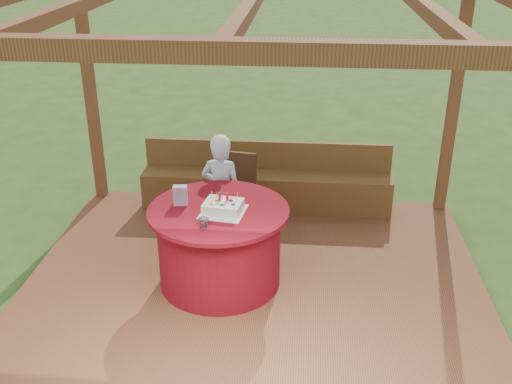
# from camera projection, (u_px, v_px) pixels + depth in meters

# --- Properties ---
(ground) EXTENTS (60.00, 60.00, 0.00)m
(ground) POSITION_uv_depth(u_px,v_px,m) (254.00, 294.00, 5.91)
(ground) COLOR #2B4A18
(ground) RESTS_ON ground
(deck) EXTENTS (4.50, 4.00, 0.12)m
(deck) POSITION_uv_depth(u_px,v_px,m) (254.00, 289.00, 5.88)
(deck) COLOR brown
(deck) RESTS_ON ground
(pergola) EXTENTS (4.50, 4.00, 2.72)m
(pergola) POSITION_uv_depth(u_px,v_px,m) (253.00, 49.00, 4.89)
(pergola) COLOR brown
(pergola) RESTS_ON deck
(bench) EXTENTS (3.00, 0.42, 0.80)m
(bench) POSITION_uv_depth(u_px,v_px,m) (266.00, 187.00, 7.30)
(bench) COLOR brown
(bench) RESTS_ON deck
(table) EXTENTS (1.33, 1.33, 0.80)m
(table) POSITION_uv_depth(u_px,v_px,m) (219.00, 245.00, 5.74)
(table) COLOR maroon
(table) RESTS_ON deck
(chair) EXTENTS (0.47, 0.47, 0.86)m
(chair) POSITION_uv_depth(u_px,v_px,m) (236.00, 187.00, 6.80)
(chair) COLOR #3B2412
(chair) RESTS_ON deck
(elderly_woman) EXTENTS (0.47, 0.34, 1.23)m
(elderly_woman) POSITION_uv_depth(u_px,v_px,m) (221.00, 189.00, 6.39)
(elderly_woman) COLOR #9BC8E6
(elderly_woman) RESTS_ON deck
(birthday_cake) EXTENTS (0.44, 0.44, 0.18)m
(birthday_cake) POSITION_uv_depth(u_px,v_px,m) (223.00, 207.00, 5.49)
(birthday_cake) COLOR white
(birthday_cake) RESTS_ON table
(gift_bag) EXTENTS (0.14, 0.10, 0.19)m
(gift_bag) POSITION_uv_depth(u_px,v_px,m) (180.00, 195.00, 5.62)
(gift_bag) COLOR #C17CA9
(gift_bag) RESTS_ON table
(drinking_glass) EXTENTS (0.10, 0.10, 0.09)m
(drinking_glass) POSITION_uv_depth(u_px,v_px,m) (203.00, 223.00, 5.22)
(drinking_glass) COLOR white
(drinking_glass) RESTS_ON table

